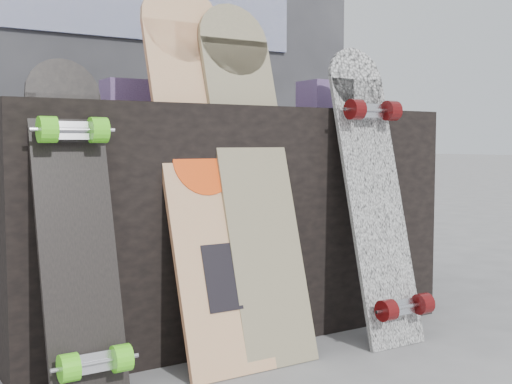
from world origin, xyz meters
TOP-DOWN VIEW (x-y plane):
  - ground at (0.00, 0.00)m, footprint 60.00×60.00m
  - vendor_table at (0.00, 0.50)m, footprint 1.60×0.60m
  - booth at (0.00, 1.35)m, footprint 2.40×0.22m
  - merch_box_purple at (-0.30, 0.61)m, footprint 0.18×0.12m
  - merch_box_small at (0.43, 0.46)m, footprint 0.14×0.14m
  - merch_box_flat at (-0.07, 0.65)m, footprint 0.22×0.10m
  - longboard_geisha at (-0.22, 0.21)m, footprint 0.28×0.40m
  - longboard_celtic at (-0.04, 0.19)m, footprint 0.26×0.36m
  - longboard_cascadia at (0.39, 0.09)m, footprint 0.23×0.33m
  - skateboard_dark at (-0.64, 0.12)m, footprint 0.20×0.31m

SIDE VIEW (x-z plane):
  - ground at x=0.00m, z-range 0.00..0.00m
  - vendor_table at x=0.00m, z-range 0.00..0.80m
  - skateboard_dark at x=-0.64m, z-range 0.01..0.93m
  - longboard_cascadia at x=0.39m, z-range 0.02..1.03m
  - longboard_celtic at x=-0.04m, z-range 0.04..1.18m
  - longboard_geisha at x=-0.22m, z-range 0.03..1.24m
  - merch_box_flat at x=-0.07m, z-range 0.80..0.86m
  - merch_box_purple at x=-0.30m, z-range 0.80..0.90m
  - merch_box_small at x=0.43m, z-range 0.80..0.92m
  - booth at x=0.00m, z-range 0.00..2.20m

